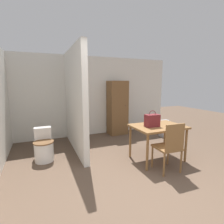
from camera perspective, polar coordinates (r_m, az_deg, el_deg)
ground_plane at (r=2.97m, az=14.81°, el=-25.42°), size 16.00×16.00×0.00m
wall_back at (r=5.70m, az=-7.17°, el=5.09°), size 5.57×0.12×2.50m
partition_wall at (r=4.42m, az=-12.13°, el=3.67°), size 0.12×2.18×2.50m
dining_table at (r=3.93m, az=14.73°, el=-5.54°), size 1.09×0.80×0.77m
wooden_chair at (r=3.49m, az=18.32°, el=-10.36°), size 0.46×0.46×0.97m
toilet at (r=4.17m, az=-21.37°, el=-10.71°), size 0.42×0.57×0.69m
handbag at (r=3.76m, az=12.97°, el=-2.70°), size 0.30×0.17×0.35m
wooden_cabinet at (r=5.73m, az=1.75°, el=1.39°), size 0.60×0.49×1.75m
space_heater at (r=5.79m, az=16.65°, el=-5.12°), size 0.28×0.20×0.52m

